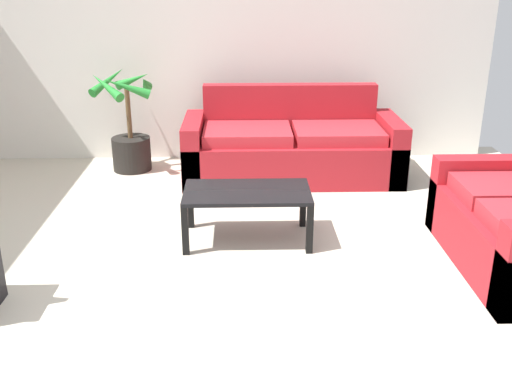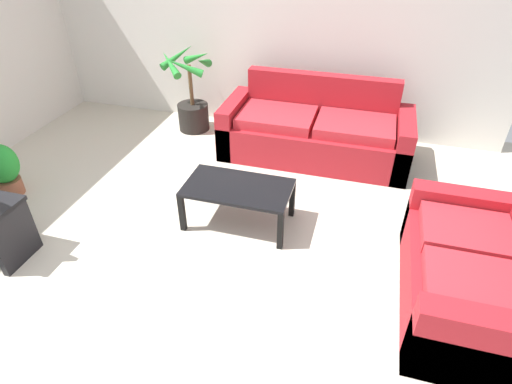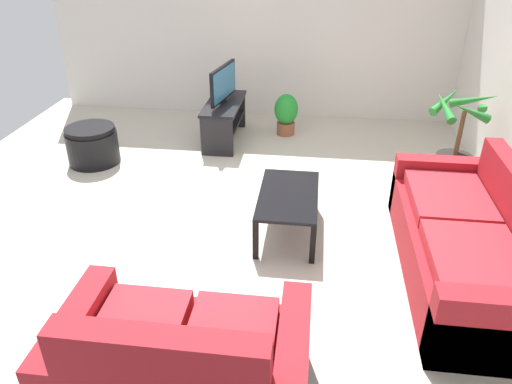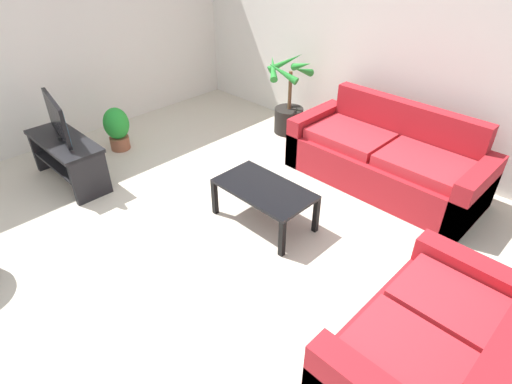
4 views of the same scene
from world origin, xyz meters
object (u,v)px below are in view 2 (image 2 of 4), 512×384
couch_main (315,132)px  couch_loveseat (476,278)px  potted_palm (191,102)px  coffee_table (238,191)px  potted_plant_small (3,168)px

couch_main → couch_loveseat: (1.51, -2.01, -0.00)m
couch_loveseat → potted_palm: bearing=144.8°
potted_palm → coffee_table: bearing=-55.4°
couch_main → coffee_table: size_ratio=2.21×
couch_loveseat → potted_palm: size_ratio=1.39×
coffee_table → potted_palm: potted_palm is taller
coffee_table → potted_plant_small: (-2.47, -0.20, -0.05)m
potted_palm → potted_plant_small: size_ratio=1.86×
couch_loveseat → potted_plant_small: 4.47m
couch_loveseat → coffee_table: 2.05m
coffee_table → potted_plant_small: bearing=-175.3°
couch_main → coffee_table: couch_main is taller
couch_main → potted_plant_small: couch_main is taller
coffee_table → potted_plant_small: 2.48m
couch_main → potted_palm: (-1.70, 0.26, 0.09)m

